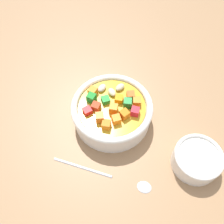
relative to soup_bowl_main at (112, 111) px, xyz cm
name	(u,v)px	position (x,y,z in cm)	size (l,w,h in cm)	color
ground_plane	(112,120)	(0.00, 0.00, -4.33)	(140.00, 140.00, 2.00)	#9E754F
soup_bowl_main	(112,111)	(0.00, 0.00, 0.00)	(18.88, 18.88, 7.34)	white
spoon	(116,178)	(6.00, -13.75, -2.98)	(22.30, 2.68, 0.78)	silver
side_bowl_small	(197,159)	(21.01, -4.63, -0.95)	(10.36, 10.36, 4.63)	white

